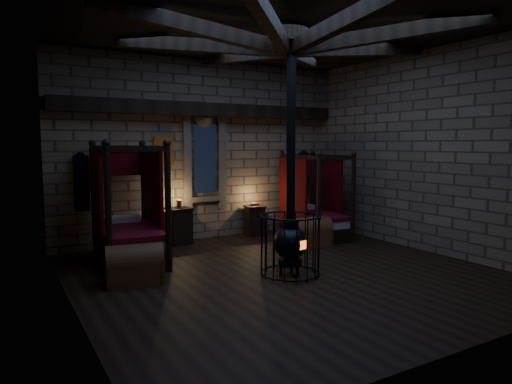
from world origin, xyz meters
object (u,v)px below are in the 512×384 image
trunk_right (310,233)px  stove (290,239)px  bed_left (128,233)px  trunk_left (135,266)px  bed_right (313,216)px

trunk_right → stove: 2.41m
bed_left → trunk_right: (3.84, -0.71, -0.26)m
bed_left → trunk_right: size_ratio=2.41×
trunk_right → trunk_left: bearing=-164.4°
bed_left → stove: bearing=-43.6°
bed_right → stove: size_ratio=0.50×
trunk_right → stove: size_ratio=0.23×
stove → bed_right: bearing=29.9°
trunk_left → trunk_right: (4.14, 0.80, -0.00)m
bed_left → stove: (2.14, -2.39, 0.08)m
trunk_left → stove: size_ratio=0.24×
bed_left → trunk_left: (-0.30, -1.51, -0.26)m
bed_right → trunk_right: (-0.70, -0.80, -0.21)m
bed_right → trunk_right: bed_right is taller
bed_left → bed_right: 4.53m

